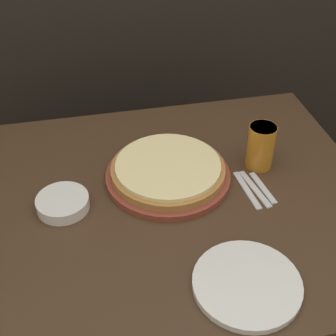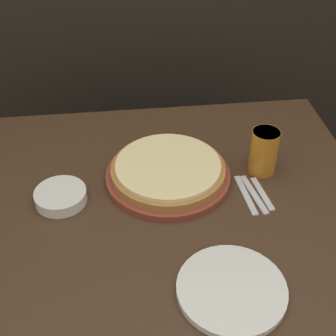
{
  "view_description": "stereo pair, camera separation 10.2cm",
  "coord_description": "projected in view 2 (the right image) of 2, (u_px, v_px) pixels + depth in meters",
  "views": [
    {
      "loc": [
        -0.21,
        -0.99,
        1.66
      ],
      "look_at": [
        0.02,
        0.09,
        0.77
      ],
      "focal_mm": 50.0,
      "sensor_mm": 36.0,
      "label": 1
    },
    {
      "loc": [
        -0.11,
        -1.0,
        1.66
      ],
      "look_at": [
        0.02,
        0.09,
        0.77
      ],
      "focal_mm": 50.0,
      "sensor_mm": 36.0,
      "label": 2
    }
  ],
  "objects": [
    {
      "name": "dinner_knife",
      "position": [
        254.0,
        194.0,
        1.37
      ],
      "size": [
        0.05,
        0.17,
        0.0
      ],
      "color": "silver",
      "rests_on": "dining_table"
    },
    {
      "name": "pizza_on_board",
      "position": [
        168.0,
        172.0,
        1.42
      ],
      "size": [
        0.38,
        0.38,
        0.06
      ],
      "color": "brown",
      "rests_on": "dining_table"
    },
    {
      "name": "side_bowl",
      "position": [
        61.0,
        196.0,
        1.34
      ],
      "size": [
        0.15,
        0.15,
        0.04
      ],
      "color": "silver",
      "rests_on": "dining_table"
    },
    {
      "name": "dinner_plate",
      "position": [
        232.0,
        289.0,
        1.1
      ],
      "size": [
        0.26,
        0.26,
        0.02
      ],
      "color": "silver",
      "rests_on": "dining_table"
    },
    {
      "name": "fork",
      "position": [
        246.0,
        195.0,
        1.37
      ],
      "size": [
        0.03,
        0.17,
        0.0
      ],
      "color": "silver",
      "rests_on": "dining_table"
    },
    {
      "name": "spoon",
      "position": [
        262.0,
        194.0,
        1.38
      ],
      "size": [
        0.04,
        0.15,
        0.0
      ],
      "color": "silver",
      "rests_on": "dining_table"
    },
    {
      "name": "beer_glass",
      "position": [
        264.0,
        150.0,
        1.42
      ],
      "size": [
        0.09,
        0.09,
        0.14
      ],
      "color": "#B7701E",
      "rests_on": "dining_table"
    },
    {
      "name": "dining_table",
      "position": [
        166.0,
        278.0,
        1.59
      ],
      "size": [
        1.22,
        1.01,
        0.73
      ],
      "color": "#3D2819",
      "rests_on": "ground_plane"
    }
  ]
}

